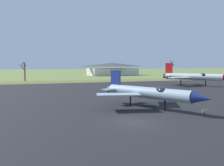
# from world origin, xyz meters

# --- Properties ---
(ground_plane) EXTENTS (600.00, 600.00, 0.00)m
(ground_plane) POSITION_xyz_m (0.00, 0.00, 0.00)
(ground_plane) COLOR olive
(asphalt_apron) EXTENTS (107.50, 63.41, 0.05)m
(asphalt_apron) POSITION_xyz_m (0.00, 19.02, 0.03)
(asphalt_apron) COLOR black
(asphalt_apron) RESTS_ON ground
(grass_verge_strip) EXTENTS (167.50, 12.00, 0.06)m
(grass_verge_strip) POSITION_xyz_m (0.00, 56.73, 0.03)
(grass_verge_strip) COLOR #606732
(grass_verge_strip) RESTS_ON ground
(jet_fighter_front_left) EXTENTS (10.74, 13.88, 4.66)m
(jet_fighter_front_left) POSITION_xyz_m (4.67, 5.78, 2.04)
(jet_fighter_front_left) COLOR #8EA3B2
(jet_fighter_front_left) RESTS_ON ground
(info_placard_front_left) EXTENTS (0.59, 0.29, 0.94)m
(info_placard_front_left) POSITION_xyz_m (7.85, -0.47, 0.59)
(info_placard_front_left) COLOR black
(info_placard_front_left) RESTS_ON ground
(jet_fighter_rear_left) EXTENTS (12.89, 14.81, 5.96)m
(jet_fighter_rear_left) POSITION_xyz_m (30.69, 31.23, 2.43)
(jet_fighter_rear_left) COLOR silver
(jet_fighter_rear_left) RESTS_ON ground
(bare_tree_left_of_center) EXTENTS (2.40, 2.45, 6.35)m
(bare_tree_left_of_center) POSITION_xyz_m (-11.44, 65.04, 3.53)
(bare_tree_left_of_center) COLOR brown
(bare_tree_left_of_center) RESTS_ON ground
(bare_tree_center) EXTENTS (2.05, 2.07, 7.22)m
(bare_tree_center) POSITION_xyz_m (45.40, 64.64, 3.45)
(bare_tree_center) COLOR #42382D
(bare_tree_center) RESTS_ON ground
(visitor_building) EXTENTS (28.15, 15.26, 6.57)m
(visitor_building) POSITION_xyz_m (31.48, 98.79, 3.22)
(visitor_building) COLOR beige
(visitor_building) RESTS_ON ground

